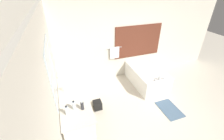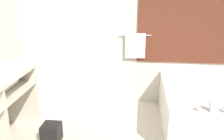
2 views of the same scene
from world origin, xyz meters
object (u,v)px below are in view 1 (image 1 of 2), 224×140
at_px(bathtub, 146,76).
at_px(waste_bin, 97,105).
at_px(water_bottle_2, 67,111).
at_px(soap_dispenser, 82,106).
at_px(water_bottle_1, 74,105).

distance_m(bathtub, waste_bin, 1.97).
relative_size(bathtub, water_bottle_2, 7.57).
relative_size(water_bottle_2, soap_dispenser, 1.03).
distance_m(soap_dispenser, waste_bin, 1.29).
relative_size(water_bottle_2, waste_bin, 0.85).
xyz_separation_m(water_bottle_2, soap_dispenser, (0.29, 0.03, -0.01)).
distance_m(bathtub, water_bottle_1, 2.92).
relative_size(water_bottle_1, water_bottle_2, 1.01).
relative_size(water_bottle_1, waste_bin, 0.86).
distance_m(water_bottle_2, soap_dispenser, 0.29).
relative_size(water_bottle_1, soap_dispenser, 1.04).
bearing_deg(bathtub, water_bottle_1, -151.42).
height_order(soap_dispenser, waste_bin, soap_dispenser).
xyz_separation_m(bathtub, soap_dispenser, (-2.34, -1.41, 0.68)).
height_order(water_bottle_1, waste_bin, water_bottle_1).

